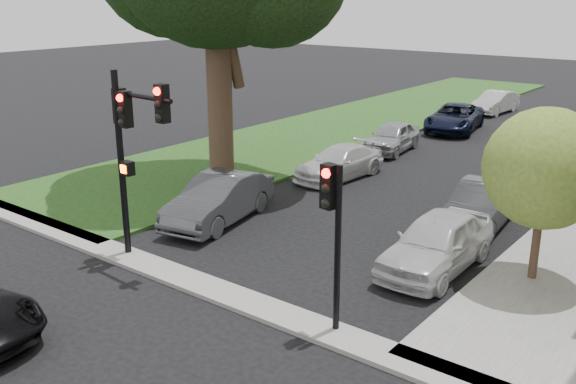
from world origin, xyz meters
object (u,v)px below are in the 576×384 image
Objects in this scene: car_parked_6 at (340,163)px; car_parked_8 at (454,118)px; car_parked_7 at (392,137)px; car_parked_5 at (219,199)px; car_parked_9 at (495,102)px; car_parked_1 at (481,205)px; traffic_signal_secondary at (333,217)px; car_parked_2 at (552,168)px; traffic_signal_main at (130,133)px; car_parked_0 at (437,243)px; small_tree_a at (545,169)px.

car_parked_8 reaches higher than car_parked_6.
car_parked_6 is at bearing -91.50° from car_parked_7.
car_parked_5 is 25.61m from car_parked_9.
car_parked_1 is 0.93× the size of car_parked_5.
traffic_signal_secondary is at bearing -96.38° from car_parked_1.
car_parked_9 is at bearing 78.93° from car_parked_5.
traffic_signal_secondary reaches higher than car_parked_5.
car_parked_9 reaches higher than car_parked_2.
traffic_signal_secondary is 23.79m from car_parked_8.
car_parked_2 is (0.36, 15.44, -2.13)m from traffic_signal_secondary.
car_parked_1 is (0.05, 8.72, -2.03)m from traffic_signal_secondary.
traffic_signal_main is at bearing -100.40° from car_parked_8.
traffic_signal_secondary is 8.95m from car_parked_1.
car_parked_2 is (-0.03, 10.78, -0.16)m from car_parked_0.
car_parked_5 is at bearing 151.92° from traffic_signal_secondary.
car_parked_7 reaches higher than car_parked_6.
traffic_signal_main is 1.16× the size of car_parked_0.
car_parked_0 is at bearing -78.62° from car_parked_8.
car_parked_0 reaches higher than car_parked_2.
car_parked_1 is (-0.34, 4.07, -0.06)m from car_parked_0.
car_parked_5 is (-7.10, 3.79, -1.97)m from traffic_signal_secondary.
car_parked_8 is 1.26× the size of car_parked_9.
small_tree_a is 0.97× the size of car_parked_5.
car_parked_5 is 18.85m from car_parked_8.
car_parked_6 reaches higher than car_parked_2.
traffic_signal_secondary reaches higher than car_parked_9.
car_parked_7 is (-0.56, 5.46, 0.06)m from car_parked_6.
small_tree_a is at bearing -62.98° from car_parked_9.
small_tree_a is 11.04m from traffic_signal_main.
car_parked_7 is at bearing 100.60° from car_parked_6.
car_parked_2 is at bearing 81.26° from car_parked_1.
car_parked_9 is (-7.58, 13.96, 0.06)m from car_parked_2.
traffic_signal_secondary is 15.59m from car_parked_2.
car_parked_7 is 13.19m from car_parked_9.
small_tree_a is 0.88× the size of car_parked_8.
car_parked_7 is at bearing 80.05° from car_parked_5.
car_parked_9 is (-0.38, 18.64, 0.04)m from car_parked_6.
small_tree_a is 4.86m from car_parked_1.
traffic_signal_secondary is at bearing -0.36° from traffic_signal_main.
car_parked_5 is (-9.89, -1.72, -2.34)m from small_tree_a.
car_parked_0 is (-2.40, -0.86, -2.34)m from small_tree_a.
traffic_signal_secondary is at bearing -95.48° from car_parked_0.
car_parked_8 is at bearing 107.22° from traffic_signal_secondary.
small_tree_a reaches higher than traffic_signal_secondary.
small_tree_a is 1.12× the size of car_parked_9.
car_parked_1 is 0.98× the size of car_parked_2.
car_parked_1 is 10.56m from car_parked_7.
small_tree_a reaches higher than car_parked_7.
small_tree_a is 1.01× the size of car_parked_0.
traffic_signal_main is at bearing -84.88° from car_parked_6.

